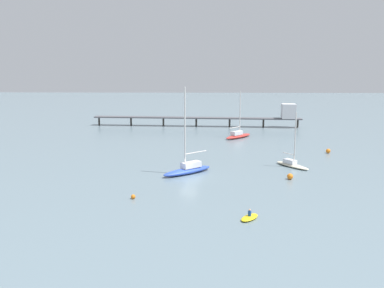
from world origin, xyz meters
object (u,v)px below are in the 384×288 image
at_px(pier, 241,115).
at_px(mooring_buoy_mid, 328,151).
at_px(dinghy_yellow, 249,217).
at_px(sailboat_blue, 188,168).
at_px(sailboat_cream, 292,163).
at_px(sailboat_red, 238,135).
at_px(mooring_buoy_outer, 290,176).
at_px(mooring_buoy_near, 133,197).

distance_m(pier, mooring_buoy_mid, 36.75).
bearing_deg(dinghy_yellow, sailboat_blue, 111.36).
relative_size(sailboat_blue, dinghy_yellow, 4.36).
bearing_deg(sailboat_cream, pier, 95.84).
bearing_deg(dinghy_yellow, sailboat_red, 87.11).
height_order(pier, mooring_buoy_mid, pier).
xyz_separation_m(mooring_buoy_mid, mooring_buoy_outer, (-10.86, -18.90, 0.01)).
relative_size(sailboat_blue, mooring_buoy_mid, 15.45).
bearing_deg(sailboat_blue, mooring_buoy_near, -116.44).
height_order(mooring_buoy_outer, mooring_buoy_near, mooring_buoy_outer).
xyz_separation_m(pier, mooring_buoy_near, (-18.39, -62.62, -3.05)).
bearing_deg(pier, dinghy_yellow, -93.89).
height_order(dinghy_yellow, mooring_buoy_near, dinghy_yellow).
height_order(sailboat_blue, mooring_buoy_outer, sailboat_blue).
bearing_deg(mooring_buoy_mid, mooring_buoy_near, -138.22).
relative_size(sailboat_red, mooring_buoy_near, 19.04).
xyz_separation_m(sailboat_red, mooring_buoy_outer, (4.90, -35.15, -0.30)).
xyz_separation_m(sailboat_cream, dinghy_yellow, (-9.32, -23.97, -0.38)).
bearing_deg(sailboat_blue, mooring_buoy_outer, -10.76).
distance_m(sailboat_cream, mooring_buoy_outer, 8.00).
height_order(dinghy_yellow, mooring_buoy_outer, dinghy_yellow).
xyz_separation_m(sailboat_blue, sailboat_cream, (16.75, 4.95, -0.24)).
relative_size(sailboat_blue, mooring_buoy_outer, 15.01).
height_order(sailboat_blue, mooring_buoy_near, sailboat_blue).
bearing_deg(sailboat_red, dinghy_yellow, -92.89).
height_order(sailboat_cream, mooring_buoy_near, sailboat_cream).
distance_m(sailboat_red, mooring_buoy_mid, 22.64).
xyz_separation_m(dinghy_yellow, mooring_buoy_near, (-13.69, 6.45, 0.07)).
height_order(sailboat_cream, mooring_buoy_mid, sailboat_cream).
relative_size(pier, mooring_buoy_mid, 65.96).
relative_size(mooring_buoy_mid, mooring_buoy_near, 1.53).
relative_size(sailboat_red, mooring_buoy_outer, 12.12).
bearing_deg(sailboat_red, mooring_buoy_mid, -45.87).
distance_m(sailboat_red, mooring_buoy_near, 47.74).
bearing_deg(pier, mooring_buoy_outer, -86.98).
relative_size(sailboat_cream, sailboat_red, 0.84).
height_order(sailboat_cream, mooring_buoy_outer, sailboat_cream).
distance_m(dinghy_yellow, mooring_buoy_mid, 39.59).
xyz_separation_m(sailboat_cream, mooring_buoy_mid, (9.03, 11.11, -0.16)).
distance_m(pier, sailboat_blue, 51.57).
xyz_separation_m(pier, sailboat_red, (-2.11, -17.75, -2.58)).
bearing_deg(sailboat_blue, sailboat_cream, 16.45).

